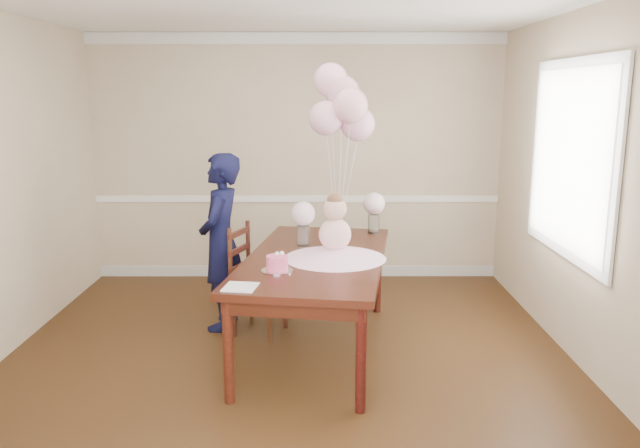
# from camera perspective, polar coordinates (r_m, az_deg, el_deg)

# --- Properties ---
(floor) EXTENTS (4.50, 5.00, 0.00)m
(floor) POSITION_cam_1_polar(r_m,az_deg,el_deg) (4.86, -3.09, -13.23)
(floor) COLOR black
(floor) RESTS_ON ground
(wall_back) EXTENTS (4.50, 0.02, 2.70)m
(wall_back) POSITION_cam_1_polar(r_m,az_deg,el_deg) (6.93, -2.15, 6.00)
(wall_back) COLOR tan
(wall_back) RESTS_ON floor
(wall_front) EXTENTS (4.50, 0.02, 2.70)m
(wall_front) POSITION_cam_1_polar(r_m,az_deg,el_deg) (2.04, -7.17, -8.69)
(wall_front) COLOR tan
(wall_front) RESTS_ON floor
(wall_right) EXTENTS (0.02, 5.00, 2.70)m
(wall_right) POSITION_cam_1_polar(r_m,az_deg,el_deg) (4.88, 24.16, 2.46)
(wall_right) COLOR tan
(wall_right) RESTS_ON floor
(chair_rail_trim) EXTENTS (4.50, 0.02, 0.07)m
(chair_rail_trim) POSITION_cam_1_polar(r_m,az_deg,el_deg) (6.98, -2.13, 2.32)
(chair_rail_trim) COLOR white
(chair_rail_trim) RESTS_ON wall_back
(crown_molding) EXTENTS (4.50, 0.02, 0.12)m
(crown_molding) POSITION_cam_1_polar(r_m,az_deg,el_deg) (6.91, -2.24, 16.61)
(crown_molding) COLOR silver
(crown_molding) RESTS_ON wall_back
(baseboard_trim) EXTENTS (4.50, 0.02, 0.12)m
(baseboard_trim) POSITION_cam_1_polar(r_m,az_deg,el_deg) (7.17, -2.07, -4.31)
(baseboard_trim) COLOR silver
(baseboard_trim) RESTS_ON floor
(window_frame) EXTENTS (0.02, 1.66, 1.56)m
(window_frame) POSITION_cam_1_polar(r_m,az_deg,el_deg) (5.30, 21.94, 5.50)
(window_frame) COLOR white
(window_frame) RESTS_ON wall_right
(window_blinds) EXTENTS (0.01, 1.50, 1.40)m
(window_blinds) POSITION_cam_1_polar(r_m,az_deg,el_deg) (5.30, 21.76, 5.51)
(window_blinds) COLOR white
(window_blinds) RESTS_ON wall_right
(dining_table_top) EXTENTS (1.36, 2.25, 0.05)m
(dining_table_top) POSITION_cam_1_polar(r_m,az_deg,el_deg) (4.97, -0.37, -3.20)
(dining_table_top) COLOR black
(dining_table_top) RESTS_ON table_leg_fl
(table_apron) EXTENTS (1.24, 2.13, 0.11)m
(table_apron) POSITION_cam_1_polar(r_m,az_deg,el_deg) (4.99, -0.37, -4.08)
(table_apron) COLOR black
(table_apron) RESTS_ON table_leg_fl
(table_leg_fl) EXTENTS (0.08, 0.08, 0.74)m
(table_leg_fl) POSITION_cam_1_polar(r_m,az_deg,el_deg) (4.30, -8.38, -11.43)
(table_leg_fl) COLOR black
(table_leg_fl) RESTS_ON floor
(table_leg_fr) EXTENTS (0.08, 0.08, 0.74)m
(table_leg_fr) POSITION_cam_1_polar(r_m,az_deg,el_deg) (4.14, 3.76, -12.24)
(table_leg_fr) COLOR black
(table_leg_fr) RESTS_ON floor
(table_leg_bl) EXTENTS (0.08, 0.08, 0.74)m
(table_leg_bl) POSITION_cam_1_polar(r_m,az_deg,el_deg) (6.08, -3.12, -4.28)
(table_leg_bl) COLOR black
(table_leg_bl) RESTS_ON floor
(table_leg_br) EXTENTS (0.08, 0.08, 0.74)m
(table_leg_br) POSITION_cam_1_polar(r_m,az_deg,el_deg) (5.97, 5.30, -4.61)
(table_leg_br) COLOR black
(table_leg_br) RESTS_ON floor
(baby_skirt) EXTENTS (0.91, 0.91, 0.11)m
(baby_skirt) POSITION_cam_1_polar(r_m,az_deg,el_deg) (4.88, 1.37, -2.53)
(baby_skirt) COLOR #FFBBE6
(baby_skirt) RESTS_ON dining_table_top
(baby_torso) EXTENTS (0.25, 0.25, 0.25)m
(baby_torso) POSITION_cam_1_polar(r_m,az_deg,el_deg) (4.85, 1.38, -0.95)
(baby_torso) COLOR #F99DC4
(baby_torso) RESTS_ON baby_skirt
(baby_head) EXTENTS (0.18, 0.18, 0.18)m
(baby_head) POSITION_cam_1_polar(r_m,az_deg,el_deg) (4.81, 1.39, 1.38)
(baby_head) COLOR #DCA797
(baby_head) RESTS_ON baby_torso
(baby_hair) EXTENTS (0.13, 0.13, 0.13)m
(baby_hair) POSITION_cam_1_polar(r_m,az_deg,el_deg) (4.79, 1.40, 2.13)
(baby_hair) COLOR brown
(baby_hair) RESTS_ON baby_head
(cake_platter) EXTENTS (0.26, 0.26, 0.01)m
(cake_platter) POSITION_cam_1_polar(r_m,az_deg,el_deg) (4.55, -3.93, -4.26)
(cake_platter) COLOR #B8B9BD
(cake_platter) RESTS_ON dining_table_top
(birthday_cake) EXTENTS (0.18, 0.18, 0.11)m
(birthday_cake) POSITION_cam_1_polar(r_m,az_deg,el_deg) (4.53, -3.94, -3.57)
(birthday_cake) COLOR #E04776
(birthday_cake) RESTS_ON cake_platter
(cake_flower_a) EXTENTS (0.03, 0.03, 0.03)m
(cake_flower_a) POSITION_cam_1_polar(r_m,az_deg,el_deg) (4.52, -3.96, -2.73)
(cake_flower_a) COLOR white
(cake_flower_a) RESTS_ON birthday_cake
(cake_flower_b) EXTENTS (0.03, 0.03, 0.03)m
(cake_flower_b) POSITION_cam_1_polar(r_m,az_deg,el_deg) (4.53, -3.51, -2.68)
(cake_flower_b) COLOR white
(cake_flower_b) RESTS_ON birthday_cake
(rose_vase_near) EXTENTS (0.12, 0.12, 0.17)m
(rose_vase_near) POSITION_cam_1_polar(r_m,az_deg,el_deg) (5.27, -1.56, -1.08)
(rose_vase_near) COLOR silver
(rose_vase_near) RESTS_ON dining_table_top
(roses_near) EXTENTS (0.20, 0.20, 0.20)m
(roses_near) POSITION_cam_1_polar(r_m,az_deg,el_deg) (5.23, -1.57, 0.96)
(roses_near) COLOR silver
(roses_near) RESTS_ON rose_vase_near
(rose_vase_far) EXTENTS (0.12, 0.12, 0.17)m
(rose_vase_far) POSITION_cam_1_polar(r_m,az_deg,el_deg) (5.77, 4.93, 0.03)
(rose_vase_far) COLOR silver
(rose_vase_far) RESTS_ON dining_table_top
(roses_far) EXTENTS (0.20, 0.20, 0.20)m
(roses_far) POSITION_cam_1_polar(r_m,az_deg,el_deg) (5.74, 4.97, 1.89)
(roses_far) COLOR #F5CDD7
(roses_far) RESTS_ON rose_vase_far
(napkin) EXTENTS (0.24, 0.24, 0.01)m
(napkin) POSITION_cam_1_polar(r_m,az_deg,el_deg) (4.19, -7.30, -5.73)
(napkin) COLOR silver
(napkin) RESTS_ON dining_table_top
(balloon_weight) EXTENTS (0.05, 0.05, 0.02)m
(balloon_weight) POSITION_cam_1_polar(r_m,az_deg,el_deg) (5.51, 1.63, -1.31)
(balloon_weight) COLOR silver
(balloon_weight) RESTS_ON dining_table_top
(balloon_a) EXTENTS (0.30, 0.30, 0.30)m
(balloon_a) POSITION_cam_1_polar(r_m,az_deg,el_deg) (5.38, 0.57, 9.66)
(balloon_a) COLOR #FFB4D1
(balloon_a) RESTS_ON balloon_ribbon_a
(balloon_b) EXTENTS (0.30, 0.30, 0.30)m
(balloon_b) POSITION_cam_1_polar(r_m,az_deg,el_deg) (5.30, 2.80, 10.76)
(balloon_b) COLOR #FFB4C6
(balloon_b) RESTS_ON balloon_ribbon_b
(balloon_c) EXTENTS (0.30, 0.30, 0.30)m
(balloon_c) POSITION_cam_1_polar(r_m,az_deg,el_deg) (5.46, 2.07, 11.91)
(balloon_c) COLOR #DB9BB0
(balloon_c) RESTS_ON balloon_ribbon_c
(balloon_d) EXTENTS (0.30, 0.30, 0.30)m
(balloon_d) POSITION_cam_1_polar(r_m,az_deg,el_deg) (5.50, 0.98, 13.02)
(balloon_d) COLOR #FFB4D2
(balloon_d) RESTS_ON balloon_ribbon_d
(balloon_e) EXTENTS (0.30, 0.30, 0.30)m
(balloon_e) POSITION_cam_1_polar(r_m,az_deg,el_deg) (5.44, 3.49, 9.11)
(balloon_e) COLOR #F2ABCF
(balloon_e) RESTS_ON balloon_ribbon_e
(balloon_ribbon_a) EXTENTS (0.10, 0.02, 0.88)m
(balloon_ribbon_a) POSITION_cam_1_polar(r_m,az_deg,el_deg) (5.43, 1.11, 3.28)
(balloon_ribbon_a) COLOR silver
(balloon_ribbon_a) RESTS_ON balloon_weight
(balloon_ribbon_b) EXTENTS (0.10, 0.07, 0.99)m
(balloon_ribbon_b) POSITION_cam_1_polar(r_m,az_deg,el_deg) (5.38, 2.19, 3.77)
(balloon_ribbon_b) COLOR white
(balloon_ribbon_b) RESTS_ON balloon_weight
(balloon_ribbon_c) EXTENTS (0.04, 0.10, 1.10)m
(balloon_ribbon_c) POSITION_cam_1_polar(r_m,az_deg,el_deg) (5.46, 1.85, 4.45)
(balloon_ribbon_c) COLOR white
(balloon_ribbon_c) RESTS_ON balloon_weight
(balloon_ribbon_d) EXTENTS (0.07, 0.12, 1.20)m
(balloon_ribbon_d) POSITION_cam_1_polar(r_m,az_deg,el_deg) (5.47, 1.31, 5.02)
(balloon_ribbon_d) COLOR silver
(balloon_ribbon_d) RESTS_ON balloon_weight
(balloon_ribbon_e) EXTENTS (0.16, 0.06, 0.82)m
(balloon_ribbon_e) POSITION_cam_1_polar(r_m,az_deg,el_deg) (5.46, 2.54, 3.04)
(balloon_ribbon_e) COLOR white
(balloon_ribbon_e) RESTS_ON balloon_weight
(dining_chair_seat) EXTENTS (0.53, 0.53, 0.05)m
(dining_chair_seat) POSITION_cam_1_polar(r_m,az_deg,el_deg) (5.45, -5.55, -5.68)
(dining_chair_seat) COLOR #37150F
(dining_chair_seat) RESTS_ON chair_leg_fl
(chair_leg_fl) EXTENTS (0.05, 0.05, 0.40)m
(chair_leg_fl) POSITION_cam_1_polar(r_m,az_deg,el_deg) (5.45, -7.89, -8.17)
(chair_leg_fl) COLOR #37140F
(chair_leg_fl) RESTS_ON floor
(chair_leg_fr) EXTENTS (0.05, 0.05, 0.40)m
(chair_leg_fr) POSITION_cam_1_polar(r_m,az_deg,el_deg) (5.31, -4.63, -8.65)
(chair_leg_fr) COLOR #3D1E10
(chair_leg_fr) RESTS_ON floor
(chair_leg_bl) EXTENTS (0.05, 0.05, 0.40)m
(chair_leg_bl) POSITION_cam_1_polar(r_m,az_deg,el_deg) (5.73, -6.30, -7.11)
(chair_leg_bl) COLOR #341D0E
(chair_leg_bl) RESTS_ON floor
(chair_leg_br) EXTENTS (0.05, 0.05, 0.40)m
(chair_leg_br) POSITION_cam_1_polar(r_m,az_deg,el_deg) (5.60, -3.18, -7.53)
(chair_leg_br) COLOR #36160E
(chair_leg_br) RESTS_ON floor
(chair_back_post_l) EXTENTS (0.05, 0.05, 0.52)m
(chair_back_post_l) POSITION_cam_1_polar(r_m,az_deg,el_deg) (5.31, -8.22, -3.16)
(chair_back_post_l) COLOR #3D1E10
(chair_back_post_l) RESTS_ON dining_chair_seat
(chair_back_post_r) EXTENTS (0.05, 0.05, 0.52)m
(chair_back_post_r) POSITION_cam_1_polar(r_m,az_deg,el_deg) (5.60, -6.59, -2.33)
(chair_back_post_r) COLOR black
(chair_back_post_r) RESTS_ON dining_chair_seat
(chair_slat_low) EXTENTS (0.16, 0.36, 0.05)m
(chair_slat_low) POSITION_cam_1_polar(r_m,az_deg,el_deg) (5.49, -7.35, -3.87)
(chair_slat_low) COLOR #36120E
(chair_slat_low) RESTS_ON dining_chair_seat
(chair_slat_mid) EXTENTS (0.16, 0.36, 0.05)m
(chair_slat_mid) POSITION_cam_1_polar(r_m,az_deg,el_deg) (5.45, -7.39, -2.35)
(chair_slat_mid) COLOR #3C1410
(chair_slat_mid) RESTS_ON dining_chair_seat
(chair_slat_top) EXTENTS (0.16, 0.36, 0.05)m
(chair_slat_top) POSITION_cam_1_polar(r_m,az_deg,el_deg) (5.41, -7.43, -0.81)
(chair_slat_top) COLOR #35150E
(chair_slat_top) RESTS_ON dining_chair_seat
(woman) EXTENTS (0.45, 0.61, 1.56)m
(woman) POSITION_cam_1_polar(r_m,az_deg,el_deg) (5.54, -9.04, -1.63)
(woman) COLOR black
(woman) RESTS_ON floor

